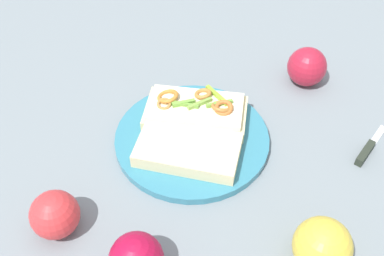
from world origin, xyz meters
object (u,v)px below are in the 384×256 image
plate (192,139)px  apple_3 (57,217)px  knife (368,149)px  apple_2 (322,246)px  sandwich (196,111)px  apple_1 (307,67)px  bread_slice_side (188,150)px

plate → apple_3: (0.00, -0.26, 0.03)m
plate → knife: knife is taller
apple_2 → knife: bearing=107.0°
sandwich → apple_2: bearing=-49.3°
plate → sandwich: bearing=129.2°
plate → apple_1: size_ratio=3.51×
sandwich → bread_slice_side: (0.05, -0.07, -0.01)m
plate → sandwich: size_ratio=1.35×
plate → apple_3: 0.27m
bread_slice_side → sandwich: bearing=94.6°
sandwich → apple_3: apple_3 is taller
apple_1 → knife: size_ratio=0.66×
sandwich → bread_slice_side: sandwich is taller
apple_1 → knife: bearing=-19.0°
apple_1 → plate: bearing=-95.7°
sandwich → apple_2: apple_2 is taller
plate → sandwich: sandwich is taller
sandwich → apple_3: size_ratio=2.76×
plate → knife: 0.30m
bread_slice_side → knife: bread_slice_side is taller
knife → apple_1: bearing=60.4°
sandwich → apple_1: size_ratio=2.61×
apple_1 → apple_2: (0.26, -0.29, 0.00)m
knife → bread_slice_side: bearing=131.1°
plate → apple_3: size_ratio=3.72×
bread_slice_side → knife: 0.31m
bread_slice_side → apple_3: bearing=-130.4°
apple_1 → apple_3: 0.54m
knife → plate: bearing=123.1°
apple_2 → knife: (-0.07, 0.23, -0.03)m
apple_3 → apple_2: bearing=40.8°
bread_slice_side → knife: bearing=16.8°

